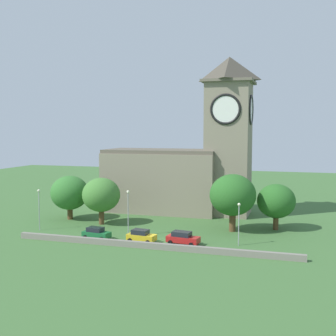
# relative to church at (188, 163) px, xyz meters

# --- Properties ---
(ground_plane) EXTENTS (200.00, 200.00, 0.00)m
(ground_plane) POSITION_rel_church_xyz_m (1.61, -8.56, -9.86)
(ground_plane) COLOR #3D6633
(church) EXTENTS (29.47, 11.47, 30.21)m
(church) POSITION_rel_church_xyz_m (0.00, 0.00, 0.00)
(church) COLOR gray
(church) RESTS_ON ground
(quay_barrier) EXTENTS (41.41, 0.70, 0.85)m
(quay_barrier) POSITION_rel_church_xyz_m (1.61, -27.40, -9.43)
(quay_barrier) COLOR gray
(quay_barrier) RESTS_ON ground
(car_green) EXTENTS (4.42, 2.49, 1.78)m
(car_green) POSITION_rel_church_xyz_m (-7.98, -24.75, -8.96)
(car_green) COLOR #1E6B38
(car_green) RESTS_ON ground
(car_yellow) EXTENTS (4.39, 2.53, 1.87)m
(car_yellow) POSITION_rel_church_xyz_m (-0.81, -24.56, -8.92)
(car_yellow) COLOR gold
(car_yellow) RESTS_ON ground
(car_red) EXTENTS (4.90, 2.68, 1.89)m
(car_red) POSITION_rel_church_xyz_m (5.34, -24.02, -8.90)
(car_red) COLOR red
(car_red) RESTS_ON ground
(streetlamp_west_end) EXTENTS (0.44, 0.44, 6.75)m
(streetlamp_west_end) POSITION_rel_church_xyz_m (-19.47, -22.21, -5.32)
(streetlamp_west_end) COLOR #9EA0A5
(streetlamp_west_end) RESTS_ON ground
(streetlamp_west_mid) EXTENTS (0.44, 0.44, 7.18)m
(streetlamp_west_mid) POSITION_rel_church_xyz_m (-3.99, -21.76, -5.08)
(streetlamp_west_mid) COLOR #9EA0A5
(streetlamp_west_mid) RESTS_ON ground
(streetlamp_central) EXTENTS (0.44, 0.44, 6.13)m
(streetlamp_central) POSITION_rel_church_xyz_m (13.09, -22.22, -5.68)
(streetlamp_central) COLOR #9EA0A5
(streetlamp_central) RESTS_ON ground
(tree_riverside_west) EXTENTS (6.25, 6.25, 7.59)m
(tree_riverside_west) POSITION_rel_church_xyz_m (17.69, -10.67, -5.11)
(tree_riverside_west) COLOR brown
(tree_riverside_west) RESTS_ON ground
(tree_churchyard) EXTENTS (6.94, 6.94, 8.06)m
(tree_churchyard) POSITION_rel_church_xyz_m (-19.05, -13.02, -4.95)
(tree_churchyard) COLOR brown
(tree_churchyard) RESTS_ON ground
(tree_riverside_east) EXTENTS (6.59, 6.59, 8.15)m
(tree_riverside_east) POSITION_rel_church_xyz_m (-11.68, -15.16, -4.71)
(tree_riverside_east) COLOR brown
(tree_riverside_east) RESTS_ON ground
(tree_by_tower) EXTENTS (7.47, 7.47, 9.34)m
(tree_by_tower) POSITION_rel_church_xyz_m (11.00, -13.93, -3.92)
(tree_by_tower) COLOR brown
(tree_by_tower) RESTS_ON ground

